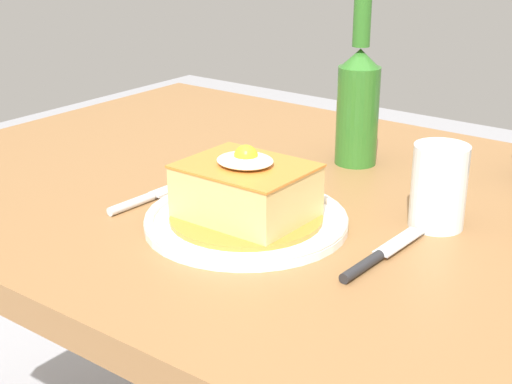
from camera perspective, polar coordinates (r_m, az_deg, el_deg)
dining_table at (r=1.05m, az=6.51°, el=-6.29°), size 1.36×0.82×0.72m
main_plate at (r=0.93m, az=-0.74°, el=-2.13°), size 0.25×0.25×0.02m
sandwich_meal at (r=0.92m, az=-0.76°, el=-0.03°), size 0.19×0.19×0.10m
fork at (r=1.01m, az=-8.54°, el=-0.55°), size 0.02×0.14×0.01m
knife at (r=0.85m, az=8.89°, el=-5.06°), size 0.02×0.17×0.01m
beer_bottle_green at (r=1.15m, az=7.76°, el=6.92°), size 0.06×0.06×0.27m
drinking_glass at (r=0.95m, az=13.67°, el=0.00°), size 0.07×0.07×0.10m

